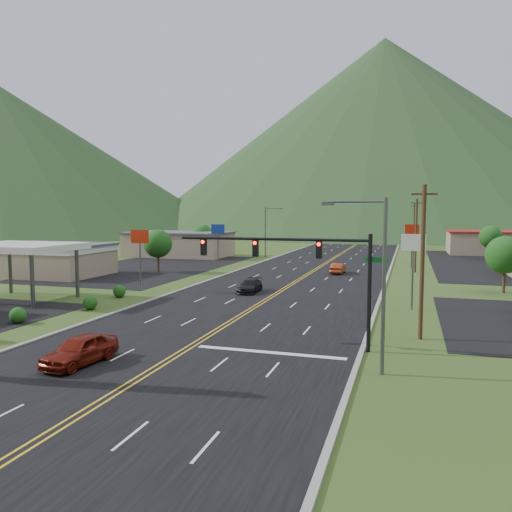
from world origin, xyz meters
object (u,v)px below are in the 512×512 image
(traffic_signal, at_px, (302,260))
(car_dark_mid, at_px, (250,286))
(streetlight_west, at_px, (267,229))
(gas_canopy, at_px, (19,248))
(streetlight_east, at_px, (378,274))
(car_red_near, at_px, (80,350))
(car_red_far, at_px, (338,269))

(traffic_signal, relative_size, car_dark_mid, 2.92)
(streetlight_west, xyz_separation_m, gas_canopy, (-10.32, -48.00, -0.31))
(streetlight_east, distance_m, car_red_near, 16.33)
(traffic_signal, relative_size, car_red_near, 2.79)
(streetlight_west, xyz_separation_m, car_dark_mid, (8.87, -37.55, -4.53))
(streetlight_east, xyz_separation_m, streetlight_west, (-22.86, 60.00, 0.00))
(gas_canopy, height_order, car_dark_mid, gas_canopy)
(streetlight_east, xyz_separation_m, car_dark_mid, (-13.99, 22.45, -4.53))
(streetlight_east, distance_m, streetlight_west, 64.21)
(car_dark_mid, bearing_deg, traffic_signal, -65.18)
(streetlight_east, distance_m, car_red_far, 41.47)
(gas_canopy, relative_size, car_red_far, 2.37)
(traffic_signal, bearing_deg, car_red_near, -146.10)
(traffic_signal, distance_m, car_red_far, 36.95)
(traffic_signal, bearing_deg, gas_canopy, 164.30)
(streetlight_west, bearing_deg, gas_canopy, -102.13)
(gas_canopy, bearing_deg, car_dark_mid, 28.57)
(streetlight_east, bearing_deg, traffic_signal, 139.61)
(streetlight_east, bearing_deg, gas_canopy, 160.12)
(gas_canopy, bearing_deg, streetlight_west, 77.87)
(streetlight_east, distance_m, car_dark_mid, 26.84)
(streetlight_west, relative_size, car_dark_mid, 2.00)
(traffic_signal, xyz_separation_m, streetlight_east, (4.70, -4.00, -0.15))
(car_dark_mid, bearing_deg, car_red_far, 68.27)
(gas_canopy, distance_m, car_red_near, 23.74)
(traffic_signal, height_order, streetlight_east, streetlight_east)
(car_red_near, distance_m, car_red_far, 44.46)
(traffic_signal, height_order, streetlight_west, streetlight_west)
(car_dark_mid, distance_m, car_red_far, 19.24)
(traffic_signal, relative_size, car_red_far, 3.10)
(streetlight_west, relative_size, gas_canopy, 0.90)
(streetlight_east, relative_size, car_red_far, 2.13)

